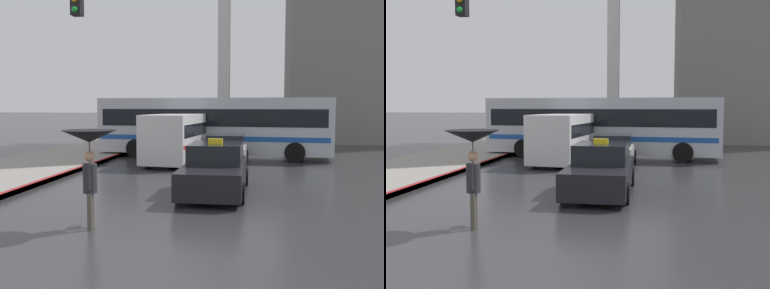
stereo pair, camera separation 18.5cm
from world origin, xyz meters
TOP-DOWN VIEW (x-y plane):
  - taxi at (1.26, 7.94)m, footprint 1.91×4.68m
  - sedan_red at (1.07, 14.24)m, footprint 1.91×4.25m
  - ambulance_van at (-1.19, 15.00)m, footprint 2.59×5.87m
  - city_bus at (0.18, 17.36)m, footprint 12.03×3.58m
  - pedestrian_with_umbrella at (-1.01, 3.46)m, footprint 1.18×1.18m
  - traffic_light at (-4.22, 5.88)m, footprint 3.48×0.38m

SIDE VIEW (x-z plane):
  - sedan_red at x=1.07m, z-range -0.04..1.34m
  - taxi at x=1.26m, z-range -0.15..1.53m
  - ambulance_van at x=-1.19m, z-range 0.13..2.41m
  - city_bus at x=0.18m, z-range 0.17..3.23m
  - pedestrian_with_umbrella at x=-1.01m, z-range 0.72..2.88m
  - traffic_light at x=-4.22m, z-range 1.17..7.34m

